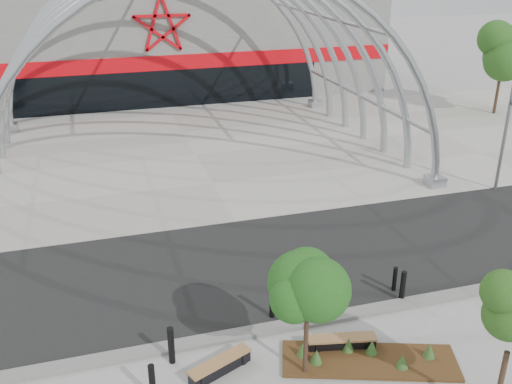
{
  "coord_description": "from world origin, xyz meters",
  "views": [
    {
      "loc": [
        -5.18,
        -13.4,
        10.46
      ],
      "look_at": [
        0.0,
        4.0,
        2.6
      ],
      "focal_mm": 40.0,
      "sensor_mm": 36.0,
      "label": 1
    }
  ],
  "objects_px": {
    "bollard_2": "(272,303)",
    "bench_0": "(220,366)",
    "street_tree_0": "(308,285)",
    "bench_1": "(341,343)",
    "signal_pole": "(506,131)"
  },
  "relations": [
    {
      "from": "street_tree_0",
      "to": "bollard_2",
      "type": "xyz_separation_m",
      "value": [
        -0.05,
        2.64,
        -2.24
      ]
    },
    {
      "from": "street_tree_0",
      "to": "bench_0",
      "type": "relative_size",
      "value": 2.05
    },
    {
      "from": "street_tree_0",
      "to": "bollard_2",
      "type": "distance_m",
      "value": 3.46
    },
    {
      "from": "bench_0",
      "to": "bench_1",
      "type": "xyz_separation_m",
      "value": [
        3.49,
        -0.04,
        0.01
      ]
    },
    {
      "from": "signal_pole",
      "to": "bench_1",
      "type": "bearing_deg",
      "value": -143.97
    },
    {
      "from": "bollard_2",
      "to": "bench_0",
      "type": "bearing_deg",
      "value": -136.94
    },
    {
      "from": "signal_pole",
      "to": "bench_0",
      "type": "distance_m",
      "value": 17.57
    },
    {
      "from": "street_tree_0",
      "to": "bollard_2",
      "type": "relative_size",
      "value": 3.7
    },
    {
      "from": "bench_0",
      "to": "bollard_2",
      "type": "distance_m",
      "value": 2.88
    },
    {
      "from": "signal_pole",
      "to": "bench_1",
      "type": "relative_size",
      "value": 2.76
    },
    {
      "from": "bench_1",
      "to": "bollard_2",
      "type": "distance_m",
      "value": 2.46
    },
    {
      "from": "street_tree_0",
      "to": "bench_0",
      "type": "bearing_deg",
      "value": 162.33
    },
    {
      "from": "signal_pole",
      "to": "bollard_2",
      "type": "relative_size",
      "value": 5.26
    },
    {
      "from": "signal_pole",
      "to": "street_tree_0",
      "type": "height_order",
      "value": "signal_pole"
    },
    {
      "from": "bench_0",
      "to": "street_tree_0",
      "type": "bearing_deg",
      "value": -17.67
    }
  ]
}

